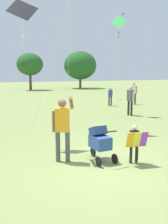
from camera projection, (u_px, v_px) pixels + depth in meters
ground_plane at (102, 165)px, 6.70m from camera, size 120.00×120.00×0.00m
treeline_distant at (1, 64)px, 34.30m from camera, size 32.00×7.32×5.90m
child_with_butterfly_kite at (135, 141)px, 6.71m from camera, size 0.61×0.40×1.09m
person_adult_flyer at (62, 124)px, 6.78m from camera, size 0.71×0.53×1.89m
stroller at (100, 140)px, 6.94m from camera, size 0.57×1.09×1.03m
kite_adult_black at (23, 14)px, 7.78m from camera, size 1.40×2.20×4.93m
kite_blue_high at (119, 25)px, 13.62m from camera, size 1.87×2.65×5.75m
person_red_shirt at (110, 95)px, 18.40m from camera, size 0.45×0.25×1.42m
person_sitting_far at (130, 98)px, 14.21m from camera, size 0.28×0.56×1.76m
person_kid_running at (134, 91)px, 19.19m from camera, size 0.41×0.48×1.77m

